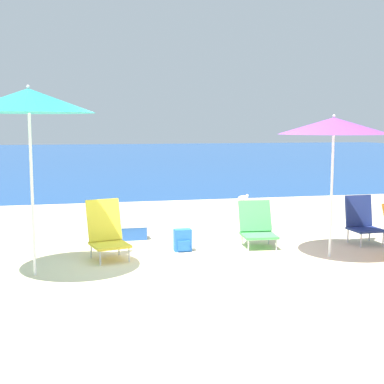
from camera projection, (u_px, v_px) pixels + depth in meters
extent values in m
plane|color=beige|center=(187.00, 258.00, 7.61)|extent=(60.00, 60.00, 0.00)
cube|color=#19478C|center=(97.00, 156.00, 32.55)|extent=(60.00, 40.00, 0.01)
cylinder|color=white|center=(331.00, 196.00, 7.59)|extent=(0.04, 0.04, 1.76)
cone|color=purple|center=(334.00, 126.00, 7.47)|extent=(1.56, 1.56, 0.23)
sphere|color=white|center=(334.00, 116.00, 7.45)|extent=(0.04, 0.04, 0.04)
cylinder|color=white|center=(32.00, 196.00, 6.62)|extent=(0.04, 0.04, 2.03)
cone|color=teal|center=(29.00, 101.00, 6.48)|extent=(1.61, 1.61, 0.29)
sphere|color=white|center=(28.00, 87.00, 6.46)|extent=(0.04, 0.04, 0.04)
cylinder|color=silver|center=(361.00, 241.00, 8.26)|extent=(0.02, 0.02, 0.22)
cylinder|color=silver|center=(383.00, 239.00, 8.36)|extent=(0.02, 0.02, 0.22)
cylinder|color=silver|center=(348.00, 236.00, 8.61)|extent=(0.02, 0.02, 0.22)
cylinder|color=silver|center=(369.00, 234.00, 8.72)|extent=(0.02, 0.02, 0.22)
cube|color=navy|center=(366.00, 230.00, 8.47)|extent=(0.48, 0.46, 0.04)
cube|color=navy|center=(359.00, 211.00, 8.65)|extent=(0.47, 0.13, 0.51)
cylinder|color=silver|center=(248.00, 246.00, 8.02)|extent=(0.02, 0.02, 0.17)
cylinder|color=silver|center=(276.00, 245.00, 8.08)|extent=(0.02, 0.02, 0.17)
cylinder|color=silver|center=(242.00, 239.00, 8.45)|extent=(0.02, 0.02, 0.17)
cylinder|color=silver|center=(269.00, 239.00, 8.51)|extent=(0.02, 0.02, 0.17)
cube|color=#47B756|center=(259.00, 235.00, 8.25)|extent=(0.56, 0.56, 0.04)
cube|color=#47B756|center=(255.00, 216.00, 8.47)|extent=(0.53, 0.25, 0.48)
cylinder|color=silver|center=(100.00, 258.00, 7.21)|extent=(0.02, 0.02, 0.20)
cylinder|color=silver|center=(129.00, 255.00, 7.39)|extent=(0.02, 0.02, 0.20)
cylinder|color=silver|center=(91.00, 251.00, 7.60)|extent=(0.02, 0.02, 0.20)
cylinder|color=silver|center=(119.00, 248.00, 7.78)|extent=(0.02, 0.02, 0.20)
cube|color=yellow|center=(110.00, 245.00, 7.48)|extent=(0.59, 0.62, 0.04)
cube|color=yellow|center=(104.00, 220.00, 7.67)|extent=(0.52, 0.30, 0.59)
cube|color=blue|center=(183.00, 240.00, 8.02)|extent=(0.26, 0.16, 0.33)
cube|color=blue|center=(184.00, 246.00, 7.94)|extent=(0.18, 0.03, 0.15)
cube|color=#2859B2|center=(131.00, 233.00, 8.87)|extent=(0.50, 0.28, 0.21)
cube|color=white|center=(131.00, 225.00, 8.85)|extent=(0.51, 0.29, 0.05)
cylinder|color=gold|center=(242.00, 202.00, 12.88)|extent=(0.01, 0.01, 0.07)
cylinder|color=gold|center=(244.00, 202.00, 12.89)|extent=(0.01, 0.01, 0.07)
ellipsoid|color=white|center=(243.00, 198.00, 12.87)|extent=(0.26, 0.11, 0.13)
sphere|color=white|center=(247.00, 195.00, 12.88)|extent=(0.07, 0.07, 0.07)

